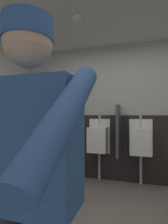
# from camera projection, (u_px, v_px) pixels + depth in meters

# --- Properties ---
(wall_back) EXTENTS (4.55, 0.12, 2.55)m
(wall_back) POSITION_uv_depth(u_px,v_px,m) (122.00, 112.00, 3.41)
(wall_back) COLOR #B2B2AD
(wall_back) RESTS_ON ground_plane
(wainscot_band_back) EXTENTS (3.95, 0.03, 1.22)m
(wainscot_band_back) POSITION_uv_depth(u_px,v_px,m) (122.00, 148.00, 3.33)
(wainscot_band_back) COLOR black
(wainscot_band_back) RESTS_ON ground_plane
(downlight_far) EXTENTS (0.14, 0.14, 0.03)m
(downlight_far) POSITION_uv_depth(u_px,v_px,m) (77.00, 18.00, 2.43)
(downlight_far) COLOR white
(urinal_left) EXTENTS (0.40, 0.34, 1.24)m
(urinal_left) POSITION_uv_depth(u_px,v_px,m) (98.00, 139.00, 3.32)
(urinal_left) COLOR white
(urinal_left) RESTS_ON ground_plane
(urinal_middle) EXTENTS (0.40, 0.34, 1.24)m
(urinal_middle) POSITION_uv_depth(u_px,v_px,m) (141.00, 141.00, 3.10)
(urinal_middle) COLOR white
(urinal_middle) RESTS_ON ground_plane
(privacy_divider_panel) EXTENTS (0.04, 0.40, 0.90)m
(privacy_divider_panel) POSITION_uv_depth(u_px,v_px,m) (118.00, 131.00, 3.15)
(privacy_divider_panel) COLOR #4C4C51
(person) EXTENTS (0.71, 0.60, 1.68)m
(person) POSITION_uv_depth(u_px,v_px,m) (26.00, 163.00, 0.84)
(person) COLOR #2D3342
(person) RESTS_ON ground_plane
(trash_bin) EXTENTS (0.37, 0.37, 0.58)m
(trash_bin) POSITION_uv_depth(u_px,v_px,m) (9.00, 175.00, 2.80)
(trash_bin) COLOR #38383D
(trash_bin) RESTS_ON ground_plane
(soap_dispenser) EXTENTS (0.10, 0.07, 0.18)m
(soap_dispenser) POSITION_uv_depth(u_px,v_px,m) (81.00, 106.00, 3.56)
(soap_dispenser) COLOR silver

